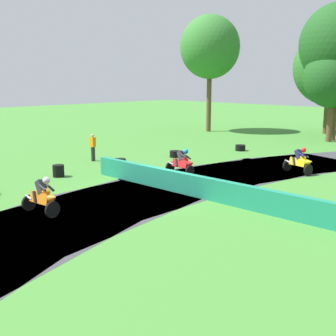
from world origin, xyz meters
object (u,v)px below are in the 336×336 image
at_px(motorcycle_chase_red, 182,163).
at_px(tire_stack_mid_a, 175,154).
at_px(tire_stack_far, 58,171).
at_px(track_marshal, 93,147).
at_px(motorcycle_lead_yellow, 300,161).
at_px(tire_stack_near, 240,148).
at_px(tire_stack_mid_b, 120,162).
at_px(motorcycle_trailing_orange, 43,197).

relative_size(motorcycle_chase_red, tire_stack_mid_a, 2.45).
height_order(tire_stack_far, track_marshal, track_marshal).
bearing_deg(tire_stack_far, motorcycle_lead_yellow, 48.40).
height_order(tire_stack_mid_a, track_marshal, track_marshal).
height_order(tire_stack_near, tire_stack_mid_b, same).
relative_size(tire_stack_mid_b, track_marshal, 0.40).
bearing_deg(motorcycle_trailing_orange, track_marshal, 134.55).
bearing_deg(tire_stack_far, motorcycle_trailing_orange, -36.13).
xyz_separation_m(tire_stack_mid_a, tire_stack_mid_b, (-0.32, -4.18, 0.00)).
distance_m(tire_stack_near, tire_stack_mid_b, 9.30).
distance_m(motorcycle_trailing_orange, tire_stack_far, 6.21).
relative_size(motorcycle_trailing_orange, tire_stack_near, 2.47).
relative_size(motorcycle_trailing_orange, tire_stack_mid_a, 2.44).
height_order(tire_stack_near, track_marshal, track_marshal).
bearing_deg(tire_stack_mid_b, motorcycle_trailing_orange, -56.60).
relative_size(tire_stack_mid_a, track_marshal, 0.42).
relative_size(tire_stack_near, track_marshal, 0.42).
xyz_separation_m(motorcycle_lead_yellow, motorcycle_trailing_orange, (-3.21, -12.90, 0.00)).
bearing_deg(track_marshal, tire_stack_mid_b, 5.57).
height_order(motorcycle_chase_red, tire_stack_mid_a, motorcycle_chase_red).
distance_m(motorcycle_chase_red, tire_stack_mid_b, 4.23).
height_order(motorcycle_trailing_orange, tire_stack_near, motorcycle_trailing_orange).
bearing_deg(motorcycle_chase_red, tire_stack_mid_a, 137.91).
relative_size(motorcycle_lead_yellow, track_marshal, 1.05).
height_order(motorcycle_trailing_orange, tire_stack_mid_b, motorcycle_trailing_orange).
distance_m(motorcycle_trailing_orange, tire_stack_near, 17.08).
bearing_deg(tire_stack_mid_b, motorcycle_lead_yellow, 32.60).
height_order(tire_stack_mid_b, tire_stack_far, tire_stack_far).
xyz_separation_m(motorcycle_chase_red, track_marshal, (-6.41, -0.93, 0.18)).
bearing_deg(tire_stack_near, motorcycle_trailing_orange, -78.94).
bearing_deg(motorcycle_trailing_orange, motorcycle_chase_red, 96.03).
height_order(motorcycle_lead_yellow, tire_stack_mid_a, motorcycle_lead_yellow).
height_order(motorcycle_chase_red, tire_stack_near, motorcycle_chase_red).
distance_m(motorcycle_lead_yellow, motorcycle_chase_red, 6.12).
relative_size(motorcycle_lead_yellow, tire_stack_mid_a, 2.50).
relative_size(motorcycle_lead_yellow, tire_stack_far, 2.86).
distance_m(tire_stack_near, tire_stack_mid_a, 5.16).
xyz_separation_m(motorcycle_chase_red, tire_stack_near, (-2.39, 8.41, -0.44)).
xyz_separation_m(tire_stack_mid_b, track_marshal, (-2.26, -0.22, 0.62)).
height_order(motorcycle_lead_yellow, tire_stack_mid_b, motorcycle_lead_yellow).
bearing_deg(motorcycle_chase_red, tire_stack_mid_b, -170.24).
bearing_deg(tire_stack_far, tire_stack_mid_a, 87.96).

